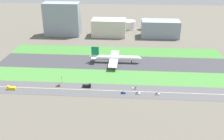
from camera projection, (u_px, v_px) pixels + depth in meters
The scene contains 21 objects.
ground_plane at pixel (113, 63), 330.24m from camera, with size 800.00×800.00×0.00m, color #5B564C.
runway at pixel (113, 62), 330.22m from camera, with size 280.00×46.00×0.10m, color #38383D.
grass_median_north at pixel (115, 51), 367.63m from camera, with size 280.00×36.00×0.10m, color #3D7A33.
grass_median_south at pixel (111, 77), 292.80m from camera, with size 280.00×36.00×0.10m, color #427F38.
highway at pixel (108, 90), 263.60m from camera, with size 280.00×28.00×0.10m, color #4C4C4F.
highway_centerline at pixel (108, 90), 263.58m from camera, with size 266.00×0.50×0.01m, color silver.
airliner at pixel (114, 58), 327.65m from camera, with size 65.00×56.00×19.70m.
car_3 at pixel (138, 93), 256.73m from camera, with size 4.40×1.80×2.00m.
truck_1 at pixel (87, 86), 268.98m from camera, with size 8.40×2.50×4.00m.
truck_0 at pixel (11, 88), 264.84m from camera, with size 8.40×2.50×4.00m.
car_0 at pixel (157, 94), 255.47m from camera, with size 4.40×1.80×2.00m.
car_2 at pixel (58, 86), 271.26m from camera, with size 4.40×1.80×2.00m.
car_1 at pixel (123, 93), 257.68m from camera, with size 4.40×1.80×2.00m.
car_4 at pixel (135, 88), 266.04m from camera, with size 4.40×1.80×2.00m.
traffic_light at pixel (62, 79), 277.07m from camera, with size 0.36×0.50×7.20m.
terminal_building at pixel (62, 19), 429.87m from camera, with size 56.56×25.00×52.02m, color gray.
hangar_building at pixel (109, 28), 429.86m from camera, with size 53.39×29.76×26.91m, color beige.
office_tower at pixel (160, 29), 424.43m from camera, with size 59.13×29.31×26.48m, color gray.
fuel_tank_west at pixel (129, 25), 471.35m from camera, with size 23.81×23.81×14.44m, color silver.
fuel_tank_centre at pixel (146, 24), 468.63m from camera, with size 16.84×16.84×17.89m, color silver.
fuel_tank_east at pixel (163, 26), 467.63m from camera, with size 23.59×23.59×12.73m, color silver.
Camera 1 is at (21.06, -305.19, 124.74)m, focal length 43.14 mm.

